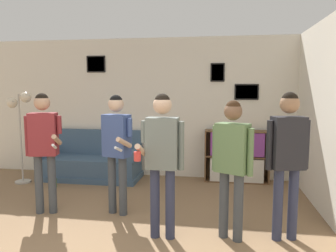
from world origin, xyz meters
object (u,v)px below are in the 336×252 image
(floor_lamp, at_px, (20,115))
(person_spectator_far_right, at_px, (288,150))
(person_watcher_holding_cup, at_px, (162,151))
(bottle_on_floor, at_px, (55,182))
(bookshelf, at_px, (237,156))
(person_player_foreground_center, at_px, (117,142))
(person_player_foreground_left, at_px, (44,140))
(couch, at_px, (92,163))
(person_spectator_near_bookshelf, at_px, (232,156))

(floor_lamp, bearing_deg, person_spectator_far_right, -20.47)
(person_watcher_holding_cup, height_order, bottle_on_floor, person_watcher_holding_cup)
(bookshelf, relative_size, person_spectator_far_right, 0.69)
(person_player_foreground_center, bearing_deg, person_spectator_far_right, -11.64)
(person_watcher_holding_cup, height_order, person_spectator_far_right, person_spectator_far_right)
(person_player_foreground_left, distance_m, person_watcher_holding_cup, 1.81)
(couch, bearing_deg, person_watcher_holding_cup, -51.97)
(person_player_foreground_center, relative_size, bottle_on_floor, 7.32)
(bookshelf, distance_m, floor_lamp, 4.04)
(floor_lamp, bearing_deg, person_watcher_holding_cup, -31.43)
(person_spectator_far_right, xyz_separation_m, bottle_on_floor, (-3.61, 1.44, -0.96))
(person_player_foreground_left, distance_m, person_spectator_far_right, 3.15)
(couch, distance_m, bookshelf, 2.77)
(person_spectator_near_bookshelf, bearing_deg, bottle_on_floor, 153.11)
(person_player_foreground_center, bearing_deg, person_watcher_holding_cup, -39.92)
(person_player_foreground_center, height_order, person_spectator_near_bookshelf, person_player_foreground_center)
(person_spectator_far_right, bearing_deg, person_player_foreground_center, 168.36)
(person_spectator_far_right, bearing_deg, person_watcher_holding_cup, -172.64)
(person_watcher_holding_cup, bearing_deg, couch, 128.03)
(bookshelf, xyz_separation_m, bottle_on_floor, (-3.17, -0.88, -0.39))
(person_player_foreground_center, bearing_deg, couch, 122.18)
(bookshelf, height_order, person_player_foreground_center, person_player_foreground_center)
(floor_lamp, height_order, person_spectator_near_bookshelf, floor_lamp)
(person_spectator_far_right, height_order, bottle_on_floor, person_spectator_far_right)
(bookshelf, relative_size, person_watcher_holding_cup, 0.70)
(couch, relative_size, floor_lamp, 1.14)
(person_player_foreground_left, height_order, person_player_foreground_center, person_player_foreground_left)
(floor_lamp, distance_m, person_spectator_far_right, 4.65)
(person_watcher_holding_cup, distance_m, bottle_on_floor, 2.90)
(bottle_on_floor, bearing_deg, floor_lamp, 165.72)
(person_player_foreground_center, distance_m, person_spectator_near_bookshelf, 1.62)
(couch, distance_m, person_watcher_holding_cup, 3.02)
(person_player_foreground_left, relative_size, person_spectator_near_bookshelf, 1.04)
(person_player_foreground_center, distance_m, bottle_on_floor, 2.00)
(person_player_foreground_left, xyz_separation_m, bottle_on_floor, (-0.47, 1.12, -0.94))
(couch, relative_size, person_spectator_far_right, 1.12)
(person_spectator_far_right, bearing_deg, person_player_foreground_left, 174.30)
(couch, xyz_separation_m, person_watcher_holding_cup, (1.80, -2.30, 0.74))
(person_player_foreground_left, relative_size, person_watcher_holding_cup, 1.00)
(bookshelf, xyz_separation_m, floor_lamp, (-3.91, -0.69, 0.78))
(couch, bearing_deg, person_spectator_far_right, -33.57)
(floor_lamp, height_order, person_spectator_far_right, person_spectator_far_right)
(person_player_foreground_left, bearing_deg, couch, 91.99)
(person_spectator_near_bookshelf, height_order, person_spectator_far_right, person_spectator_far_right)
(couch, xyz_separation_m, person_player_foreground_left, (0.06, -1.81, 0.73))
(person_spectator_far_right, bearing_deg, floor_lamp, 159.53)
(bookshelf, bearing_deg, couch, -175.99)
(floor_lamp, relative_size, person_spectator_near_bookshelf, 1.04)
(floor_lamp, bearing_deg, couch, 23.53)
(person_watcher_holding_cup, bearing_deg, person_spectator_near_bookshelf, 6.97)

